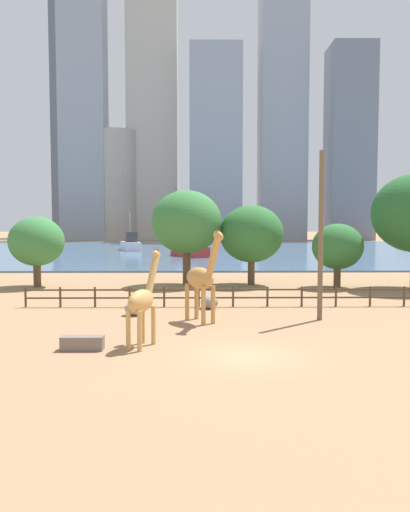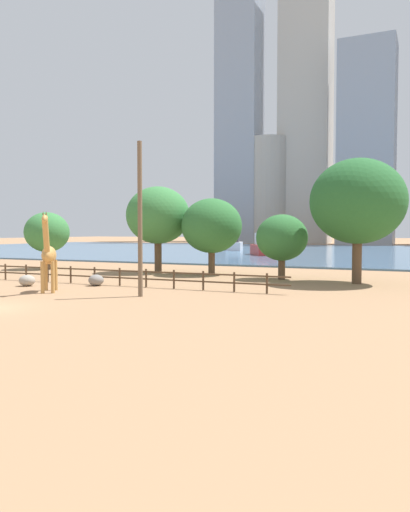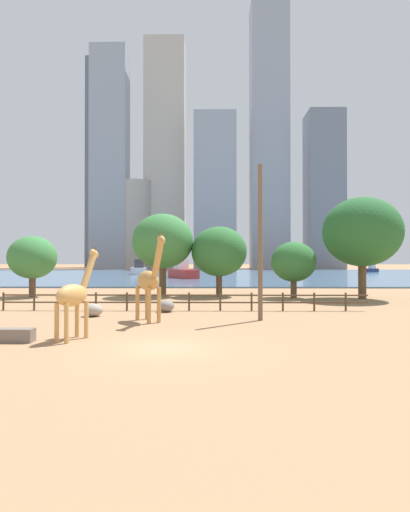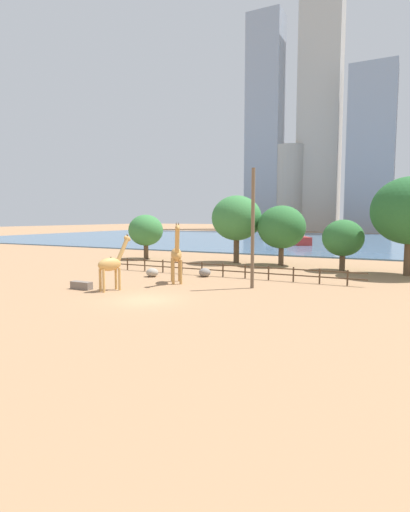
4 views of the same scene
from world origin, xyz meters
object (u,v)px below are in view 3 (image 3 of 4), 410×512
(tree_right_tall, at_px, (219,252))
(boat_ferry, at_px, (371,269))
(boulder_by_pole, at_px, (93,310))
(tree_left_large, at_px, (32,258))
(boulder_near_fence, at_px, (166,306))
(tree_left_small, at_px, (163,241))
(giraffe_companion, at_px, (75,295))
(tree_center_broad, at_px, (294,262))
(boat_sailboat, at_px, (138,269))
(giraffe_tall, at_px, (149,280))
(utility_pole, at_px, (260,242))
(boat_tug, at_px, (183,272))
(feeding_trough, at_px, (13,335))
(tree_right_small, at_px, (362,232))

(tree_right_tall, bearing_deg, boat_ferry, 58.37)
(boulder_by_pole, relative_size, tree_left_large, 0.20)
(boulder_near_fence, height_order, tree_left_small, tree_left_small)
(giraffe_companion, bearing_deg, tree_left_large, 49.37)
(tree_center_broad, height_order, boat_sailboat, boat_sailboat)
(giraffe_tall, height_order, utility_pole, utility_pole)
(utility_pole, height_order, boat_tug, utility_pole)
(tree_right_tall, height_order, boat_tug, tree_right_tall)
(feeding_trough, bearing_deg, tree_left_small, 79.90)
(boulder_by_pole, xyz_separation_m, boat_tug, (2.35, 48.47, 0.97))
(tree_right_tall, relative_size, tree_left_small, 0.84)
(utility_pole, bearing_deg, giraffe_companion, -147.78)
(boat_sailboat, bearing_deg, boat_ferry, -89.20)
(boat_sailboat, bearing_deg, tree_left_small, 176.62)
(boulder_near_fence, distance_m, tree_right_tall, 13.27)
(giraffe_companion, relative_size, tree_center_broad, 0.81)
(tree_left_large, height_order, tree_center_broad, tree_left_large)
(giraffe_tall, xyz_separation_m, boat_ferry, (47.53, 86.30, -1.51))
(tree_center_broad, xyz_separation_m, boat_ferry, (36.03, 71.67, -2.51))
(tree_left_large, bearing_deg, boat_ferry, 49.18)
(giraffe_companion, bearing_deg, boat_sailboat, 28.82)
(feeding_trough, height_order, tree_right_tall, tree_right_tall)
(tree_right_tall, relative_size, boat_ferry, 1.40)
(feeding_trough, bearing_deg, tree_right_tall, 66.61)
(tree_left_large, relative_size, boat_ferry, 1.20)
(feeding_trough, distance_m, tree_right_small, 30.50)
(tree_right_tall, bearing_deg, feeding_trough, -113.39)
(tree_right_small, relative_size, boat_sailboat, 1.12)
(giraffe_tall, bearing_deg, tree_left_large, -172.30)
(tree_left_small, distance_m, boat_tug, 34.42)
(giraffe_tall, relative_size, tree_right_tall, 0.75)
(boulder_by_pole, distance_m, tree_right_small, 25.07)
(giraffe_tall, height_order, tree_left_large, tree_left_large)
(boulder_near_fence, height_order, tree_left_large, tree_left_large)
(tree_center_broad, relative_size, boat_sailboat, 0.64)
(boulder_by_pole, xyz_separation_m, boat_sailboat, (-9.01, 65.62, 0.98))
(tree_right_tall, relative_size, tree_right_small, 0.74)
(tree_left_large, bearing_deg, tree_left_small, 5.08)
(giraffe_companion, bearing_deg, boat_tug, 19.70)
(giraffe_companion, xyz_separation_m, tree_left_large, (-11.18, 20.52, 1.79))
(boulder_by_pole, xyz_separation_m, feeding_trough, (-1.23, -7.95, -0.11))
(utility_pole, height_order, tree_left_large, utility_pole)
(boat_sailboat, height_order, boat_tug, boat_sailboat)
(tree_left_large, bearing_deg, boat_tug, 70.88)
(utility_pole, relative_size, boulder_by_pole, 7.96)
(giraffe_companion, height_order, boulder_by_pole, giraffe_companion)
(utility_pole, xyz_separation_m, boat_ferry, (40.94, 85.72, -3.77))
(utility_pole, relative_size, tree_center_broad, 1.75)
(tree_center_broad, distance_m, tree_right_tall, 7.33)
(tree_left_large, bearing_deg, giraffe_companion, -61.42)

